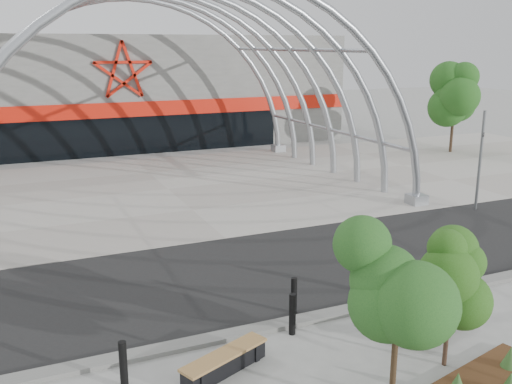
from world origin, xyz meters
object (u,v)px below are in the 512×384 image
object	(u,v)px
street_tree_0	(399,283)
bench_1	(426,325)
bollard_2	(294,296)
street_tree_1	(452,273)
signal_pole	(480,159)
bench_0	(225,363)

from	to	relation	value
street_tree_0	bench_1	size ratio (longest dim) A/B	1.72
bollard_2	bench_1	bearing A→B (deg)	-41.52
bench_1	bollard_2	xyz separation A→B (m)	(-2.67, 2.37, 0.31)
street_tree_0	bench_1	world-z (taller)	street_tree_0
street_tree_1	bollard_2	world-z (taller)	street_tree_1
street_tree_0	bollard_2	xyz separation A→B (m)	(0.21, 4.75, -2.33)
signal_pole	street_tree_0	distance (m)	16.57
street_tree_1	bench_0	bearing A→B (deg)	159.93
street_tree_0	street_tree_1	world-z (taller)	street_tree_0
bench_0	street_tree_1	bearing A→B (deg)	-20.07
street_tree_1	bench_1	xyz separation A→B (m)	(0.63, 1.41, -2.08)
street_tree_1	bench_1	bearing A→B (deg)	65.96
signal_pole	bench_0	distance (m)	17.32
bench_1	street_tree_0	bearing A→B (deg)	-140.35
street_tree_1	bollard_2	size ratio (longest dim) A/B	3.00
signal_pole	bench_1	distance (m)	13.00
signal_pole	street_tree_0	xyz separation A→B (m)	(-12.62, -10.72, 0.50)
bollard_2	street_tree_0	bearing A→B (deg)	-92.49
street_tree_1	bollard_2	xyz separation A→B (m)	(-2.04, 3.78, -1.78)
street_tree_0	bollard_2	bearing A→B (deg)	87.51
street_tree_0	bench_1	distance (m)	4.57
street_tree_1	bollard_2	bearing A→B (deg)	118.41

